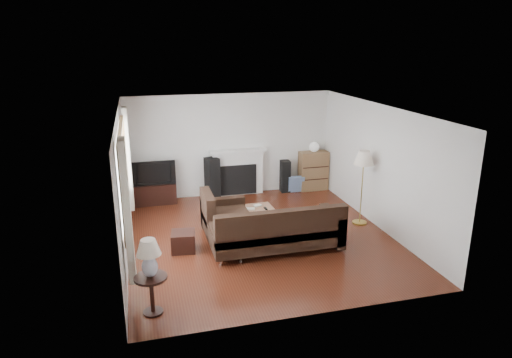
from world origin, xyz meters
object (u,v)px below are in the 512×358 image
object	(u,v)px
tv_stand	(155,193)
floor_lamp	(362,188)
sectional_sofa	(276,228)
side_table	(152,295)
bookshelf	(313,171)
coffee_table	(250,216)

from	to	relation	value
tv_stand	floor_lamp	world-z (taller)	floor_lamp
sectional_sofa	side_table	bearing A→B (deg)	-146.56
sectional_sofa	bookshelf	bearing A→B (deg)	57.97
floor_lamp	side_table	xyz separation A→B (m)	(-4.37, -2.27, -0.50)
bookshelf	side_table	xyz separation A→B (m)	(-4.26, -4.66, -0.21)
bookshelf	sectional_sofa	distance (m)	3.71
tv_stand	bookshelf	world-z (taller)	bookshelf
tv_stand	side_table	size ratio (longest dim) A/B	1.70
tv_stand	sectional_sofa	world-z (taller)	sectional_sofa
sectional_sofa	coffee_table	size ratio (longest dim) A/B	2.67
bookshelf	floor_lamp	distance (m)	2.41
coffee_table	floor_lamp	world-z (taller)	floor_lamp
bookshelf	side_table	distance (m)	6.31
bookshelf	coffee_table	xyz separation A→B (m)	(-2.16, -1.90, -0.31)
sectional_sofa	coffee_table	bearing A→B (deg)	98.52
tv_stand	side_table	distance (m)	4.64
bookshelf	coffee_table	world-z (taller)	bookshelf
bookshelf	sectional_sofa	world-z (taller)	bookshelf
tv_stand	side_table	bearing A→B (deg)	-93.29
side_table	tv_stand	bearing A→B (deg)	86.71
tv_stand	coffee_table	world-z (taller)	tv_stand
tv_stand	bookshelf	size ratio (longest dim) A/B	0.98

